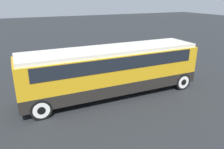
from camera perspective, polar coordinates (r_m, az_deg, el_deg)
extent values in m
plane|color=#26282B|center=(14.23, 0.00, -5.28)|extent=(120.00, 120.00, 0.00)
cube|color=black|center=(13.90, 0.00, -2.17)|extent=(11.21, 2.59, 0.72)
cube|color=gold|center=(13.50, 0.00, 2.56)|extent=(11.21, 2.59, 1.68)
cube|color=black|center=(13.38, 0.00, 4.24)|extent=(9.86, 2.63, 0.76)
cube|color=silver|center=(13.25, 0.00, 6.48)|extent=(10.98, 2.38, 0.22)
cube|color=gold|center=(16.51, 17.51, 3.98)|extent=(0.36, 2.49, 1.92)
cylinder|color=black|center=(15.58, 17.88, -1.78)|extent=(1.11, 0.28, 1.11)
cylinder|color=silver|center=(15.58, 17.88, -1.78)|extent=(0.86, 0.30, 0.86)
cylinder|color=black|center=(15.58, 17.88, -1.78)|extent=(0.42, 0.32, 0.42)
cylinder|color=black|center=(17.27, 12.68, 0.81)|extent=(1.11, 0.28, 1.11)
cylinder|color=silver|center=(17.27, 12.68, 0.81)|extent=(0.86, 0.30, 0.86)
cylinder|color=black|center=(17.27, 12.68, 0.81)|extent=(0.42, 0.32, 0.42)
cylinder|color=black|center=(11.89, -18.04, -8.68)|extent=(1.11, 0.28, 1.11)
cylinder|color=silver|center=(11.89, -18.04, -8.68)|extent=(0.86, 0.30, 0.86)
cylinder|color=black|center=(11.89, -18.04, -8.68)|extent=(0.42, 0.32, 0.42)
cylinder|color=black|center=(14.03, -19.32, -4.36)|extent=(1.11, 0.28, 1.11)
cylinder|color=silver|center=(14.03, -19.32, -4.36)|extent=(0.86, 0.30, 0.86)
cylinder|color=black|center=(14.03, -19.32, -4.36)|extent=(0.42, 0.32, 0.42)
cube|color=black|center=(20.95, -14.43, 3.96)|extent=(4.79, 1.77, 0.60)
cube|color=black|center=(20.78, -15.08, 5.36)|extent=(2.49, 1.60, 0.50)
cylinder|color=black|center=(20.67, -8.66, 3.53)|extent=(0.64, 0.22, 0.64)
cylinder|color=black|center=(20.67, -8.66, 3.53)|extent=(0.24, 0.26, 0.24)
cylinder|color=black|center=(22.16, -9.84, 4.56)|extent=(0.64, 0.22, 0.64)
cylinder|color=black|center=(22.16, -9.84, 4.56)|extent=(0.24, 0.26, 0.24)
cylinder|color=black|center=(20.02, -19.40, 2.06)|extent=(0.64, 0.22, 0.64)
cylinder|color=black|center=(20.02, -19.40, 2.06)|extent=(0.24, 0.26, 0.24)
cylinder|color=black|center=(21.55, -19.87, 3.22)|extent=(0.64, 0.22, 0.64)
cylinder|color=black|center=(21.55, -19.87, 3.22)|extent=(0.24, 0.26, 0.24)
cube|color=maroon|center=(23.06, 2.60, 6.01)|extent=(4.11, 1.71, 0.62)
cube|color=black|center=(22.86, 2.25, 7.31)|extent=(2.14, 1.54, 0.48)
cylinder|color=black|center=(23.24, 7.02, 5.41)|extent=(0.63, 0.22, 0.63)
cylinder|color=black|center=(23.24, 7.02, 5.41)|extent=(0.24, 0.26, 0.24)
cylinder|color=black|center=(24.52, 5.14, 6.23)|extent=(0.63, 0.22, 0.63)
cylinder|color=black|center=(24.52, 5.14, 6.23)|extent=(0.24, 0.26, 0.24)
cylinder|color=black|center=(21.77, -0.28, 4.57)|extent=(0.63, 0.22, 0.63)
cylinder|color=black|center=(21.77, -0.28, 4.57)|extent=(0.24, 0.26, 0.24)
cylinder|color=black|center=(23.13, -1.86, 5.47)|extent=(0.63, 0.22, 0.63)
cylinder|color=black|center=(23.13, -1.86, 5.47)|extent=(0.24, 0.26, 0.24)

